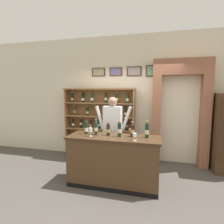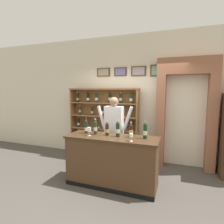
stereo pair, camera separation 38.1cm
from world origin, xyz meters
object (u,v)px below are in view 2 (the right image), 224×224
at_px(tasting_bottle_riserva, 131,130).
at_px(wine_glass_right, 89,130).
at_px(tasting_bottle_grappa, 95,127).
at_px(shopkeeper, 114,126).
at_px(wine_glass_spare, 131,136).
at_px(tasting_bottle_chianti, 86,126).
at_px(tasting_bottle_bianco, 145,131).
at_px(tasting_counter, 112,161).
at_px(wine_shelf, 104,122).
at_px(tasting_bottle_super_tuscan, 107,129).
at_px(tasting_bottle_prosecco, 118,129).

bearing_deg(tasting_bottle_riserva, wine_glass_right, -167.18).
bearing_deg(tasting_bottle_grappa, tasting_bottle_riserva, 2.82).
height_order(shopkeeper, wine_glass_spare, shopkeeper).
distance_m(tasting_bottle_chianti, tasting_bottle_grappa, 0.23).
bearing_deg(tasting_bottle_chianti, wine_glass_right, -47.13).
height_order(tasting_bottle_grappa, tasting_bottle_bianco, tasting_bottle_bianco).
bearing_deg(shopkeeper, tasting_counter, -74.26).
bearing_deg(tasting_bottle_bianco, wine_shelf, 137.31).
xyz_separation_m(wine_shelf, tasting_bottle_chianti, (0.12, -1.25, 0.11)).
bearing_deg(wine_glass_right, tasting_bottle_bianco, 8.79).
bearing_deg(tasting_bottle_riserva, shopkeeper, 135.37).
height_order(tasting_counter, tasting_bottle_chianti, tasting_bottle_chianti).
relative_size(tasting_bottle_grappa, wine_glass_right, 1.91).
bearing_deg(tasting_bottle_super_tuscan, tasting_bottle_prosecco, -6.64).
distance_m(wine_shelf, wine_glass_spare, 1.91).
bearing_deg(wine_glass_right, tasting_bottle_prosecco, 12.95).
bearing_deg(tasting_bottle_super_tuscan, wine_glass_right, -154.17).
distance_m(tasting_bottle_riserva, tasting_bottle_bianco, 0.28).
xyz_separation_m(tasting_bottle_chianti, tasting_bottle_super_tuscan, (0.48, -0.02, -0.01)).
bearing_deg(tasting_bottle_prosecco, tasting_bottle_grappa, 177.83).
distance_m(wine_shelf, shopkeeper, 0.90).
xyz_separation_m(wine_shelf, tasting_bottle_riserva, (1.08, -1.24, 0.10)).
relative_size(tasting_counter, tasting_bottle_super_tuscan, 6.30).
distance_m(tasting_bottle_riserva, wine_glass_right, 0.82).
distance_m(wine_shelf, tasting_bottle_riserva, 1.64).
distance_m(wine_shelf, tasting_bottle_grappa, 1.32).
height_order(shopkeeper, wine_glass_right, shopkeeper).
xyz_separation_m(tasting_bottle_chianti, tasting_bottle_bianco, (1.23, -0.00, 0.01)).
height_order(tasting_bottle_super_tuscan, wine_glass_spare, tasting_bottle_super_tuscan).
relative_size(tasting_counter, tasting_bottle_prosecco, 5.70).
height_order(tasting_bottle_grappa, wine_glass_right, tasting_bottle_grappa).
distance_m(tasting_bottle_prosecco, tasting_bottle_bianco, 0.52).
height_order(tasting_bottle_riserva, tasting_bottle_bianco, tasting_bottle_bianco).
distance_m(tasting_counter, wine_glass_spare, 0.76).
bearing_deg(tasting_bottle_super_tuscan, wine_glass_spare, -24.38).
relative_size(tasting_bottle_chianti, tasting_bottle_grappa, 0.96).
distance_m(tasting_counter, tasting_bottle_chianti, 0.88).
relative_size(wine_shelf, tasting_bottle_chianti, 6.29).
xyz_separation_m(tasting_bottle_chianti, wine_glass_right, (0.16, -0.17, -0.02)).
relative_size(tasting_bottle_prosecco, wine_glass_spare, 2.29).
height_order(wine_shelf, tasting_bottle_super_tuscan, wine_shelf).
height_order(shopkeeper, tasting_bottle_prosecco, shopkeeper).
xyz_separation_m(wine_shelf, wine_glass_spare, (1.16, -1.52, 0.06)).
relative_size(tasting_bottle_super_tuscan, wine_glass_right, 1.69).
xyz_separation_m(tasting_bottle_grappa, tasting_bottle_bianco, (1.01, 0.02, 0.00)).
bearing_deg(wine_glass_spare, shopkeeper, 127.07).
relative_size(tasting_bottle_super_tuscan, wine_glass_spare, 2.07).
bearing_deg(tasting_bottle_grappa, shopkeeper, 69.57).
bearing_deg(shopkeeper, wine_glass_spare, -52.93).
xyz_separation_m(tasting_bottle_super_tuscan, wine_glass_right, (-0.32, -0.15, -0.01)).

